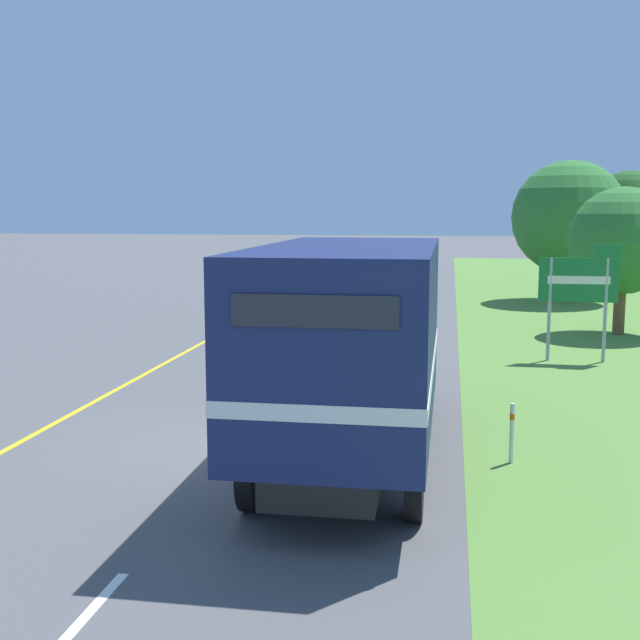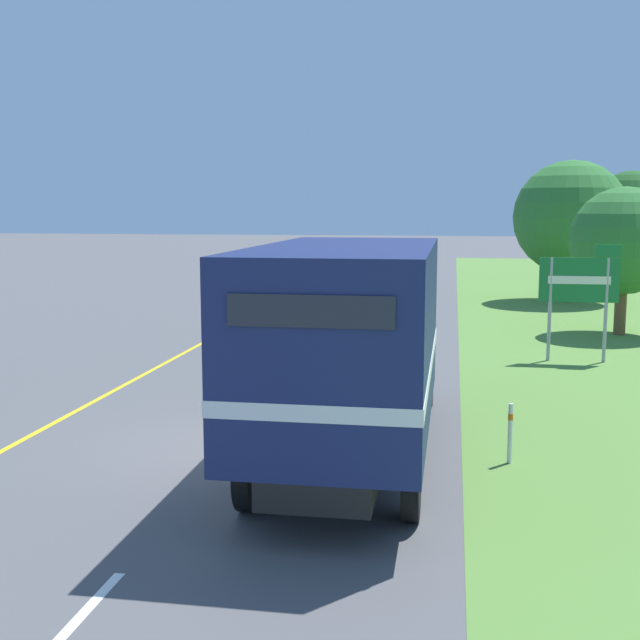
# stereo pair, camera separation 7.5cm
# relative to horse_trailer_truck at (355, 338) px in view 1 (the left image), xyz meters

# --- Properties ---
(ground_plane) EXTENTS (200.00, 200.00, 0.00)m
(ground_plane) POSITION_rel_horse_trailer_truck_xyz_m (-1.98, 0.25, -1.92)
(ground_plane) COLOR #515154
(edge_line_yellow) EXTENTS (0.12, 68.61, 0.01)m
(edge_line_yellow) POSITION_rel_horse_trailer_truck_xyz_m (-5.68, 17.05, -1.92)
(edge_line_yellow) COLOR yellow
(edge_line_yellow) RESTS_ON ground
(centre_dash_nearest) EXTENTS (0.12, 2.60, 0.01)m
(centre_dash_nearest) POSITION_rel_horse_trailer_truck_xyz_m (-1.98, -5.79, -1.92)
(centre_dash_nearest) COLOR white
(centre_dash_nearest) RESTS_ON ground
(centre_dash_near) EXTENTS (0.12, 2.60, 0.01)m
(centre_dash_near) POSITION_rel_horse_trailer_truck_xyz_m (-1.98, 0.81, -1.92)
(centre_dash_near) COLOR white
(centre_dash_near) RESTS_ON ground
(centre_dash_mid_a) EXTENTS (0.12, 2.60, 0.01)m
(centre_dash_mid_a) POSITION_rel_horse_trailer_truck_xyz_m (-1.98, 7.41, -1.92)
(centre_dash_mid_a) COLOR white
(centre_dash_mid_a) RESTS_ON ground
(centre_dash_mid_b) EXTENTS (0.12, 2.60, 0.01)m
(centre_dash_mid_b) POSITION_rel_horse_trailer_truck_xyz_m (-1.98, 14.01, -1.92)
(centre_dash_mid_b) COLOR white
(centre_dash_mid_b) RESTS_ON ground
(centre_dash_far) EXTENTS (0.12, 2.60, 0.01)m
(centre_dash_far) POSITION_rel_horse_trailer_truck_xyz_m (-1.98, 20.61, -1.92)
(centre_dash_far) COLOR white
(centre_dash_far) RESTS_ON ground
(centre_dash_farthest) EXTENTS (0.12, 2.60, 0.01)m
(centre_dash_farthest) POSITION_rel_horse_trailer_truck_xyz_m (-1.98, 27.21, -1.92)
(centre_dash_farthest) COLOR white
(centre_dash_farthest) RESTS_ON ground
(horse_trailer_truck) EXTENTS (2.48, 8.13, 3.40)m
(horse_trailer_truck) POSITION_rel_horse_trailer_truck_xyz_m (0.00, 0.00, 0.00)
(horse_trailer_truck) COLOR black
(horse_trailer_truck) RESTS_ON ground
(lead_car_white) EXTENTS (1.80, 4.15, 1.96)m
(lead_car_white) POSITION_rel_horse_trailer_truck_xyz_m (-3.96, 13.57, -0.94)
(lead_car_white) COLOR black
(lead_car_white) RESTS_ON ground
(highway_sign) EXTENTS (1.97, 0.09, 3.02)m
(highway_sign) POSITION_rel_horse_trailer_truck_xyz_m (4.72, 8.85, 0.06)
(highway_sign) COLOR #9E9EA3
(highway_sign) RESTS_ON ground
(roadside_tree_near) EXTENTS (3.30, 3.30, 4.57)m
(roadside_tree_near) POSITION_rel_horse_trailer_truck_xyz_m (6.67, 13.63, 0.99)
(roadside_tree_near) COLOR brown
(roadside_tree_near) RESTS_ON ground
(roadside_tree_mid) EXTENTS (4.69, 4.69, 5.87)m
(roadside_tree_mid) POSITION_rel_horse_trailer_truck_xyz_m (6.26, 22.43, 1.60)
(roadside_tree_mid) COLOR brown
(roadside_tree_mid) RESTS_ON ground
(roadside_tree_far) EXTENTS (3.73, 3.73, 5.83)m
(roadside_tree_far) POSITION_rel_horse_trailer_truck_xyz_m (10.53, 31.84, 2.02)
(roadside_tree_far) COLOR brown
(roadside_tree_far) RESTS_ON ground
(delineator_post) EXTENTS (0.08, 0.08, 0.95)m
(delineator_post) POSITION_rel_horse_trailer_truck_xyz_m (2.44, 0.08, -1.41)
(delineator_post) COLOR white
(delineator_post) RESTS_ON ground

